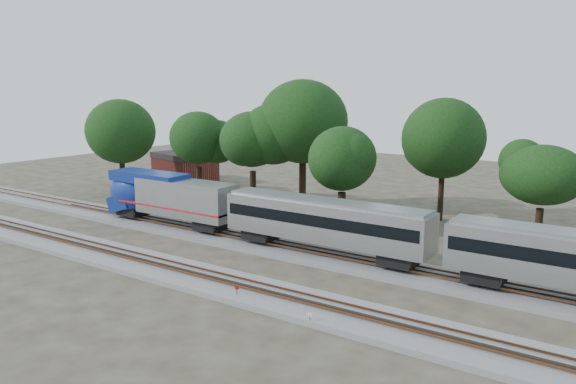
{
  "coord_description": "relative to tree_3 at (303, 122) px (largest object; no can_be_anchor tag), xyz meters",
  "views": [
    {
      "loc": [
        25.42,
        -33.69,
        14.45
      ],
      "look_at": [
        -1.05,
        5.0,
        5.64
      ],
      "focal_mm": 35.0,
      "sensor_mm": 36.0,
      "label": 1
    }
  ],
  "objects": [
    {
      "name": "tree_1",
      "position": [
        -13.56,
        -3.55,
        -2.34
      ],
      "size": [
        8.21,
        8.21,
        11.58
      ],
      "color": "black",
      "rests_on": "ground"
    },
    {
      "name": "track_far",
      "position": [
        10.67,
        -16.15,
        -10.2
      ],
      "size": [
        160.0,
        5.0,
        0.73
      ],
      "color": "slate",
      "rests_on": "ground"
    },
    {
      "name": "switch_lever",
      "position": [
        15.81,
        -27.59,
        -10.25
      ],
      "size": [
        0.56,
        0.41,
        0.3
      ],
      "primitive_type": "cube",
      "rotation": [
        0.0,
        0.0,
        -0.24
      ],
      "color": "#512D19",
      "rests_on": "ground"
    },
    {
      "name": "ground",
      "position": [
        10.67,
        -22.15,
        -10.4
      ],
      "size": [
        160.0,
        160.0,
        0.0
      ],
      "primitive_type": "plane",
      "color": "#383328",
      "rests_on": "ground"
    },
    {
      "name": "tree_2",
      "position": [
        -5.1,
        -3.15,
        -2.11
      ],
      "size": [
        8.45,
        8.45,
        11.91
      ],
      "color": "black",
      "rests_on": "ground"
    },
    {
      "name": "tree_0",
      "position": [
        -26.04,
        -5.54,
        -1.95
      ],
      "size": [
        8.61,
        8.61,
        12.13
      ],
      "color": "black",
      "rests_on": "ground"
    },
    {
      "name": "tree_5",
      "position": [
        15.94,
        3.17,
        -1.39
      ],
      "size": [
        9.18,
        9.18,
        12.94
      ],
      "color": "black",
      "rests_on": "ground"
    },
    {
      "name": "track_near",
      "position": [
        10.67,
        -26.15,
        -10.2
      ],
      "size": [
        160.0,
        5.0,
        0.73
      ],
      "color": "slate",
      "rests_on": "ground"
    },
    {
      "name": "tree_6",
      "position": [
        26.91,
        -1.87,
        -3.77
      ],
      "size": [
        6.77,
        6.77,
        9.55
      ],
      "color": "black",
      "rests_on": "ground"
    },
    {
      "name": "tree_4",
      "position": [
        9.21,
        -6.94,
        -3.01
      ],
      "size": [
        7.53,
        7.53,
        10.62
      ],
      "color": "black",
      "rests_on": "ground"
    },
    {
      "name": "tree_3",
      "position": [
        0.0,
        0.0,
        0.0
      ],
      "size": [
        10.58,
        10.58,
        14.92
      ],
      "color": "black",
      "rests_on": "ground"
    },
    {
      "name": "switch_stand_white",
      "position": [
        18.99,
        -28.48,
        -9.82
      ],
      "size": [
        0.29,
        0.05,
        0.91
      ],
      "rotation": [
        0.0,
        0.0,
        -0.07
      ],
      "color": "#512D19",
      "rests_on": "ground"
    },
    {
      "name": "brick_building",
      "position": [
        -25.42,
        5.85,
        -8.14
      ],
      "size": [
        10.6,
        8.52,
        4.49
      ],
      "rotation": [
        0.0,
        0.0,
        -0.22
      ],
      "color": "maroon",
      "rests_on": "ground"
    },
    {
      "name": "switch_stand_red",
      "position": [
        12.47,
        -27.56,
        -9.74
      ],
      "size": [
        0.32,
        0.15,
        1.04
      ],
      "rotation": [
        0.0,
        0.0,
        0.39
      ],
      "color": "#512D19",
      "rests_on": "ground"
    }
  ]
}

